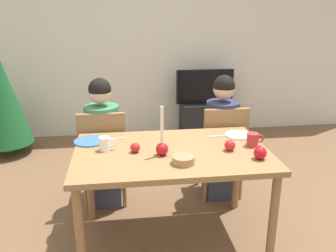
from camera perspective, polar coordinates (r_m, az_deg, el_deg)
name	(u,v)px	position (r m, az deg, el deg)	size (l,w,h in m)	color
ground_plane	(171,238)	(2.94, 0.54, -17.56)	(7.68, 7.68, 0.00)	brown
back_wall	(145,41)	(4.99, -3.72, 13.44)	(6.40, 0.10, 2.60)	beige
dining_table	(172,161)	(2.61, 0.58, -5.62)	(1.40, 0.90, 0.75)	olive
chair_left	(103,152)	(3.21, -10.32, -4.18)	(0.40, 0.40, 0.90)	olive
chair_right	(222,146)	(3.33, 8.66, -3.26)	(0.40, 0.40, 0.90)	olive
person_left_child	(103,145)	(3.22, -10.36, -3.01)	(0.30, 0.30, 1.17)	#33384C
person_right_child	(221,139)	(3.34, 8.56, -2.13)	(0.30, 0.30, 1.17)	#33384C
tv_stand	(204,119)	(5.02, 5.76, 1.06)	(0.64, 0.40, 0.48)	black
tv	(205,87)	(4.90, 5.93, 6.31)	(0.79, 0.05, 0.46)	black
christmas_tree	(0,95)	(4.69, -25.33, 4.59)	(0.64, 0.64, 1.44)	brown
candle_centerpiece	(162,146)	(2.47, -0.97, -3.16)	(0.09, 0.09, 0.35)	red
plate_left	(90,141)	(2.80, -12.37, -2.37)	(0.25, 0.25, 0.01)	teal
plate_right	(239,135)	(2.92, 11.25, -1.44)	(0.21, 0.21, 0.01)	silver
mug_left	(105,144)	(2.60, -10.04, -2.81)	(0.13, 0.08, 0.10)	white
mug_right	(253,140)	(2.71, 13.48, -2.13)	(0.13, 0.09, 0.10)	#B72D2D
fork_left	(113,139)	(2.82, -8.77, -2.05)	(0.18, 0.01, 0.01)	silver
fork_right	(217,136)	(2.86, 7.94, -1.67)	(0.18, 0.01, 0.01)	silver
bowl_walnuts	(183,160)	(2.36, 2.48, -5.44)	(0.15, 0.15, 0.05)	#99754C
apple_near_candle	(260,153)	(2.50, 14.56, -4.19)	(0.09, 0.09, 0.09)	red
apple_by_left_plate	(230,145)	(2.60, 9.89, -3.08)	(0.08, 0.08, 0.08)	red
apple_by_right_mug	(135,148)	(2.54, -5.28, -3.47)	(0.07, 0.07, 0.07)	#B01D20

